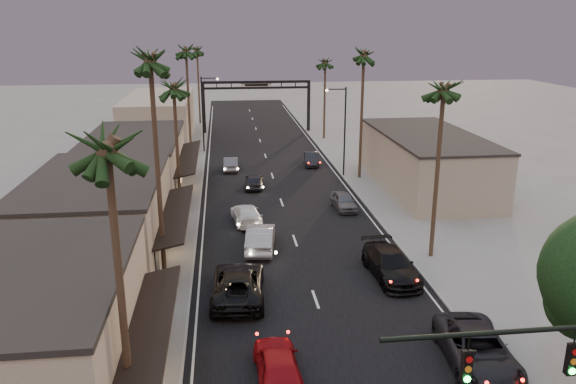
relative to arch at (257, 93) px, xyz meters
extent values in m
plane|color=slate|center=(0.00, -30.00, -5.53)|extent=(200.00, 200.00, 0.00)
cube|color=black|center=(0.00, -25.00, -5.53)|extent=(14.00, 120.00, 0.02)
cube|color=slate|center=(-9.50, -18.00, -5.47)|extent=(5.00, 92.00, 0.12)
cube|color=slate|center=(9.50, -18.00, -5.47)|extent=(5.00, 92.00, 0.12)
cube|color=tan|center=(-13.00, -58.00, -2.78)|extent=(8.00, 12.00, 5.50)
cube|color=gray|center=(-13.00, -44.00, -2.78)|extent=(8.00, 14.00, 5.50)
cube|color=tan|center=(-13.00, -28.00, -3.03)|extent=(8.00, 16.00, 5.00)
cube|color=gray|center=(-13.00, -5.00, -2.53)|extent=(8.00, 20.00, 6.00)
cube|color=gray|center=(14.00, -30.00, -3.03)|extent=(8.00, 18.00, 5.00)
cylinder|color=black|center=(3.40, -66.00, 1.07)|extent=(8.40, 0.16, 0.16)
cube|color=black|center=(1.80, -66.00, 0.02)|extent=(0.28, 0.22, 1.00)
cube|color=black|center=(5.00, -66.00, 0.02)|extent=(0.28, 0.22, 1.00)
cube|color=black|center=(-7.40, 0.00, -2.03)|extent=(0.40, 0.40, 7.00)
cube|color=black|center=(7.40, 0.00, -2.03)|extent=(0.40, 0.40, 7.00)
cube|color=black|center=(0.00, 0.00, 1.57)|extent=(15.20, 0.35, 0.35)
cube|color=black|center=(0.00, 0.00, 0.77)|extent=(15.20, 0.30, 0.30)
cube|color=beige|center=(0.00, -0.02, 1.17)|extent=(4.20, 0.12, 1.00)
cylinder|color=black|center=(7.20, -25.00, -1.03)|extent=(0.16, 0.16, 9.00)
cylinder|color=black|center=(6.20, -25.00, 3.27)|extent=(2.00, 0.12, 0.12)
sphere|color=#FFD899|center=(5.30, -25.00, 3.17)|extent=(0.30, 0.30, 0.30)
cylinder|color=black|center=(-7.20, -12.00, -1.03)|extent=(0.16, 0.16, 9.00)
cylinder|color=black|center=(-6.20, -12.00, 3.27)|extent=(2.00, 0.12, 0.12)
sphere|color=#FFD899|center=(-5.30, -12.00, 3.17)|extent=(0.30, 0.30, 0.30)
cylinder|color=#38281C|center=(-8.60, -61.00, -0.03)|extent=(0.28, 0.28, 11.00)
sphere|color=black|center=(-8.60, -61.00, 6.07)|extent=(3.20, 3.20, 3.20)
cylinder|color=#38281C|center=(-8.60, -48.00, 0.97)|extent=(0.28, 0.28, 13.00)
sphere|color=black|center=(-8.60, -48.00, 8.07)|extent=(3.20, 3.20, 3.20)
cylinder|color=#38281C|center=(-8.60, -34.00, -0.53)|extent=(0.28, 0.28, 10.00)
sphere|color=black|center=(-8.60, -34.00, 5.07)|extent=(3.20, 3.20, 3.20)
cylinder|color=#38281C|center=(-8.60, -15.00, 0.47)|extent=(0.28, 0.28, 12.00)
sphere|color=black|center=(-8.60, -15.00, 7.07)|extent=(3.20, 3.20, 3.20)
cylinder|color=#38281C|center=(8.60, -46.00, -0.03)|extent=(0.28, 0.28, 11.00)
sphere|color=black|center=(8.60, -46.00, 6.07)|extent=(3.20, 3.20, 3.20)
cylinder|color=#38281C|center=(8.60, -26.00, 0.47)|extent=(0.28, 0.28, 12.00)
sphere|color=black|center=(8.60, -26.00, 7.07)|extent=(3.20, 3.20, 3.20)
cylinder|color=#38281C|center=(8.60, -6.00, -0.53)|extent=(0.28, 0.28, 10.00)
sphere|color=black|center=(8.60, -6.00, 5.07)|extent=(3.20, 3.20, 3.20)
cylinder|color=#38281C|center=(-8.30, 8.00, -0.03)|extent=(0.28, 0.28, 11.00)
sphere|color=black|center=(-8.30, 8.00, 6.07)|extent=(3.20, 3.20, 3.20)
imported|color=maroon|center=(-2.87, -58.22, -4.73)|extent=(1.99, 4.77, 1.61)
imported|color=black|center=(-4.31, -50.28, -4.66)|extent=(3.28, 6.43, 1.74)
imported|color=#98979C|center=(-2.56, -43.28, -4.68)|extent=(2.46, 5.35, 1.70)
imported|color=white|center=(-3.29, -37.78, -4.82)|extent=(2.55, 5.13, 1.43)
imported|color=black|center=(-2.11, -28.16, -4.82)|extent=(2.11, 4.35, 1.43)
imported|color=#56555B|center=(-4.15, -21.12, -4.84)|extent=(1.58, 4.25, 1.39)
imported|color=black|center=(6.20, -58.19, -4.69)|extent=(3.37, 6.28, 1.68)
imported|color=black|center=(5.03, -48.67, -4.68)|extent=(2.76, 6.00, 1.70)
imported|color=#525357|center=(4.97, -35.34, -4.84)|extent=(1.85, 4.13, 1.38)
imported|color=black|center=(4.66, -19.98, -4.85)|extent=(1.83, 4.26, 1.36)
camera|label=1|loc=(-4.89, -79.18, 9.42)|focal=35.00mm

